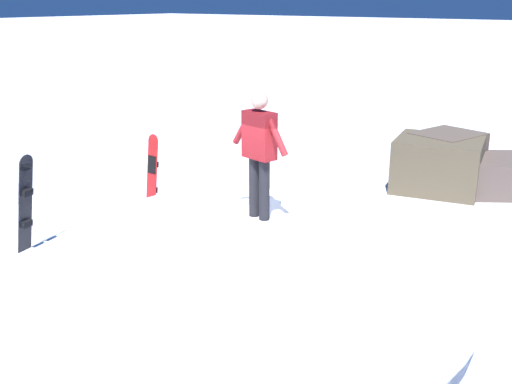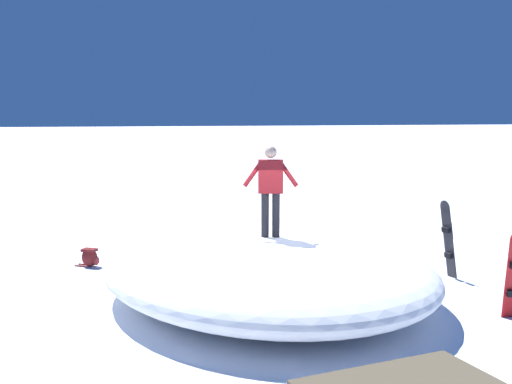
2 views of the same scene
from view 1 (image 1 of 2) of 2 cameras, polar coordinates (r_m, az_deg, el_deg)
The scene contains 6 objects.
ground at distance 8.89m, azimuth 0.20°, elevation -9.07°, with size 240.00×240.00×0.00m, color white.
snow_mound at distance 8.11m, azimuth 0.12°, elevation -6.97°, with size 7.16×5.89×1.25m, color white.
snowboarder_standing at distance 7.74m, azimuth 0.32°, elevation 4.30°, with size 0.31×1.02×1.68m.
snowboard_primary_upright at distance 11.87m, azimuth -9.83°, elevation 1.85°, with size 0.22×0.29×1.55m.
snowboard_secondary_upright at distance 10.45m, azimuth -21.07°, elevation -0.92°, with size 0.34×0.37×1.69m.
rock_outcrop at distance 13.93m, azimuth 18.32°, elevation 2.41°, with size 2.62×3.15×1.16m.
Camera 1 is at (6.36, 4.73, 4.04)m, focal length 42.03 mm.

